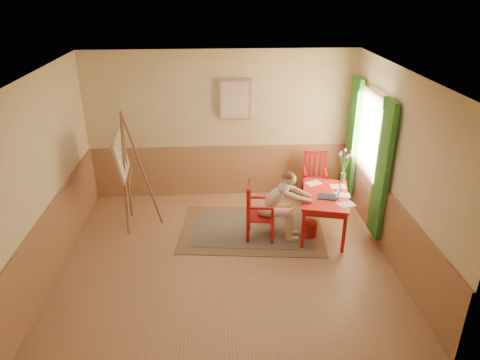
{
  "coord_description": "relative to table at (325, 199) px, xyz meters",
  "views": [
    {
      "loc": [
        -0.11,
        -5.74,
        3.92
      ],
      "look_at": [
        0.25,
        0.55,
        1.05
      ],
      "focal_mm": 33.25,
      "sensor_mm": 36.0,
      "label": 1
    }
  ],
  "objects": [
    {
      "name": "window",
      "position": [
        0.77,
        0.45,
        0.71
      ],
      "size": [
        0.12,
        2.01,
        2.2
      ],
      "color": "white",
      "rests_on": "room"
    },
    {
      "name": "wainscot",
      "position": [
        -1.65,
        0.15,
        -0.13
      ],
      "size": [
        5.0,
        4.5,
        1.0
      ],
      "color": "#B27C50",
      "rests_on": "room"
    },
    {
      "name": "papers",
      "position": [
        0.17,
        0.06,
        0.09
      ],
      "size": [
        0.67,
        1.07,
        0.0
      ],
      "color": "white",
      "rests_on": "table"
    },
    {
      "name": "easel",
      "position": [
        -3.27,
        0.44,
        0.58
      ],
      "size": [
        0.71,
        0.91,
        2.04
      ],
      "color": "brown",
      "rests_on": "room"
    },
    {
      "name": "wall_portrait",
      "position": [
        -1.4,
        1.56,
        1.27
      ],
      "size": [
        0.6,
        0.05,
        0.76
      ],
      "color": "tan",
      "rests_on": "room"
    },
    {
      "name": "chair_left",
      "position": [
        -1.11,
        -0.1,
        -0.15
      ],
      "size": [
        0.49,
        0.47,
        0.96
      ],
      "color": "red",
      "rests_on": "room"
    },
    {
      "name": "vase",
      "position": [
        0.42,
        0.49,
        0.35
      ],
      "size": [
        0.29,
        0.25,
        0.56
      ],
      "color": "#3F724C",
      "rests_on": "table"
    },
    {
      "name": "rug",
      "position": [
        -1.19,
        0.14,
        -0.62
      ],
      "size": [
        2.55,
        1.83,
        0.02
      ],
      "color": "#8C7251",
      "rests_on": "room"
    },
    {
      "name": "table",
      "position": [
        0.0,
        0.0,
        0.0
      ],
      "size": [
        0.98,
        1.33,
        0.72
      ],
      "color": "red",
      "rests_on": "room"
    },
    {
      "name": "chair_back",
      "position": [
        0.07,
        1.11,
        -0.14
      ],
      "size": [
        0.48,
        0.5,
        0.98
      ],
      "color": "red",
      "rests_on": "room"
    },
    {
      "name": "room",
      "position": [
        -1.65,
        -0.65,
        0.77
      ],
      "size": [
        5.04,
        4.54,
        2.84
      ],
      "color": "#A97B55",
      "rests_on": "ground"
    },
    {
      "name": "wastebasket",
      "position": [
        -0.25,
        -0.11,
        -0.5
      ],
      "size": [
        0.3,
        0.3,
        0.27
      ],
      "primitive_type": "cylinder",
      "rotation": [
        0.0,
        0.0,
        -0.21
      ],
      "color": "red",
      "rests_on": "room"
    },
    {
      "name": "laptop",
      "position": [
        0.05,
        -0.13,
        0.13
      ],
      "size": [
        0.39,
        0.29,
        0.21
      ],
      "color": "#1E2338",
      "rests_on": "table"
    },
    {
      "name": "figure",
      "position": [
        -0.77,
        -0.13,
        0.02
      ],
      "size": [
        0.9,
        0.43,
        1.19
      ],
      "color": "beige",
      "rests_on": "room"
    }
  ]
}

